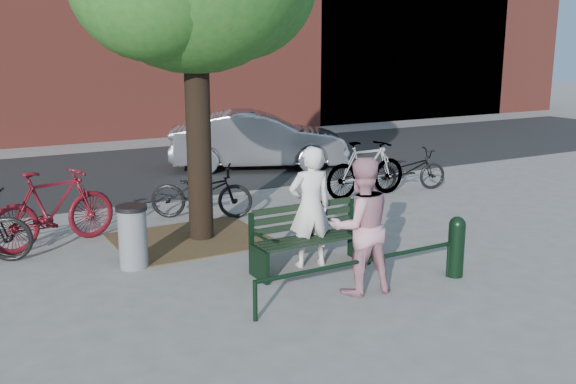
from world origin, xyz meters
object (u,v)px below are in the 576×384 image
person_left (310,207)px  litter_bin (133,236)px  person_right (360,226)px  bollard (456,244)px  bicycle_c (202,192)px  park_bench (308,236)px  parked_car (258,140)px

person_left → litter_bin: person_left is taller
person_right → bollard: bearing=-177.4°
litter_bin → bicycle_c: size_ratio=0.49×
person_left → bollard: bearing=147.3°
litter_bin → bicycle_c: (1.90, 2.09, 0.03)m
park_bench → person_left: size_ratio=0.99×
bicycle_c → person_right: bearing=-145.1°
person_right → litter_bin: bearing=-36.9°
litter_bin → person_right: bearing=-46.3°
bicycle_c → person_left: bearing=-143.7°
person_left → person_right: person_right is taller
park_bench → person_left: 0.42m
person_right → litter_bin: (-2.28, 2.39, -0.43)m
person_right → litter_bin: person_right is taller
park_bench → person_right: person_right is taller
bollard → bicycle_c: bearing=112.2°
person_left → bicycle_c: 3.32m
person_left → litter_bin: (-2.26, 1.19, -0.42)m
bicycle_c → parked_car: 4.94m
bollard → parked_car: parked_car is taller
bollard → park_bench: bearing=140.7°
person_right → litter_bin: size_ratio=1.94×
parked_car → person_right: bearing=-175.2°
park_bench → person_left: bearing=46.7°
bollard → parked_car: (1.22, 8.48, 0.29)m
person_left → parked_car: bearing=-101.9°
park_bench → person_right: bearing=-85.6°
park_bench → bollard: size_ratio=2.03×
litter_bin → parked_car: parked_car is taller
bicycle_c → park_bench: bearing=-144.9°
person_right → bicycle_c: size_ratio=0.95×
park_bench → bicycle_c: 3.36m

